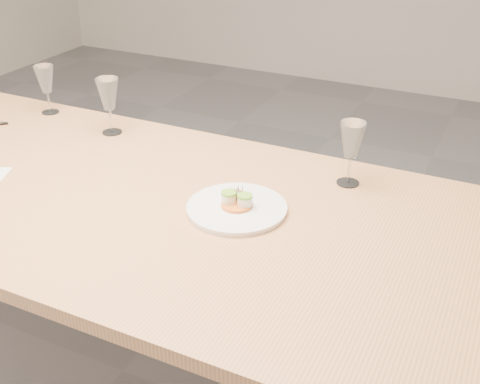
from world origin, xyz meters
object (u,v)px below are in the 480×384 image
at_px(dining_table, 102,205).
at_px(wine_glass_1, 108,95).
at_px(wine_glass_0, 45,80).
at_px(dinner_plate, 237,207).
at_px(wine_glass_2, 352,142).

xyz_separation_m(dining_table, wine_glass_1, (-0.21, 0.35, 0.21)).
distance_m(dining_table, wine_glass_0, 0.71).
bearing_deg(dining_table, wine_glass_1, 121.21).
xyz_separation_m(dinner_plate, wine_glass_1, (-0.65, 0.30, 0.13)).
height_order(wine_glass_1, wine_glass_2, wine_glass_1).
xyz_separation_m(dining_table, dinner_plate, (0.44, 0.05, 0.08)).
height_order(dining_table, wine_glass_1, wine_glass_1).
relative_size(dining_table, wine_glass_2, 12.28).
bearing_deg(dining_table, dinner_plate, 5.92).
bearing_deg(dinner_plate, dining_table, -174.08).
height_order(dinner_plate, wine_glass_0, wine_glass_0).
relative_size(dining_table, wine_glass_1, 11.99).
height_order(wine_glass_0, wine_glass_1, wine_glass_1).
bearing_deg(wine_glass_0, wine_glass_2, -3.31).
bearing_deg(dinner_plate, wine_glass_0, 159.72).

